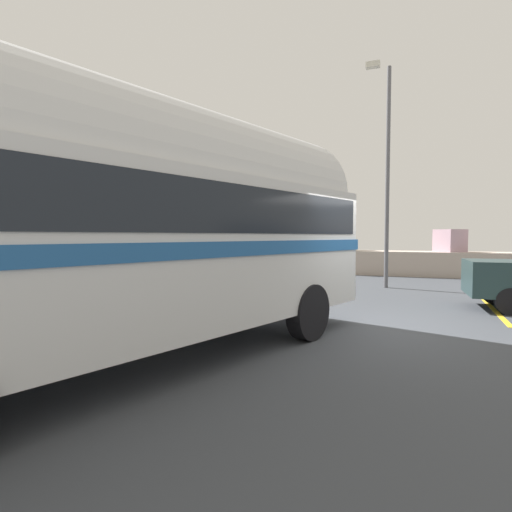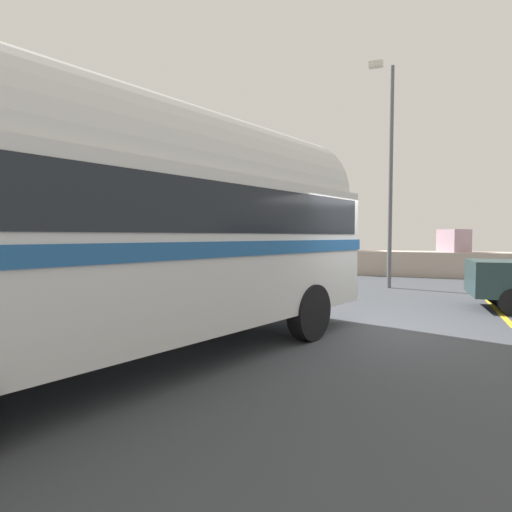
{
  "view_description": "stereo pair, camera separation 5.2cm",
  "coord_description": "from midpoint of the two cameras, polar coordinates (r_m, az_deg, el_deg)",
  "views": [
    {
      "loc": [
        1.16,
        -7.73,
        1.8
      ],
      "look_at": [
        -0.76,
        -3.0,
        1.54
      ],
      "focal_mm": 28.44,
      "sensor_mm": 36.0,
      "label": 1
    },
    {
      "loc": [
        1.21,
        -7.71,
        1.8
      ],
      "look_at": [
        -0.76,
        -3.0,
        1.54
      ],
      "focal_mm": 28.44,
      "sensor_mm": 36.0,
      "label": 2
    }
  ],
  "objects": [
    {
      "name": "ground",
      "position": [
        8.01,
        13.8,
        -10.12
      ],
      "size": [
        32.0,
        26.0,
        0.02
      ],
      "color": "#3C4046"
    },
    {
      "name": "lamp_post",
      "position": [
        14.66,
        18.29,
        11.95
      ],
      "size": [
        0.76,
        0.76,
        7.47
      ],
      "color": "#5B5B60",
      "rests_on": "ground"
    },
    {
      "name": "breakwater",
      "position": [
        19.63,
        18.05,
        -0.43
      ],
      "size": [
        31.36,
        2.04,
        2.49
      ],
      "color": "#B5A495",
      "rests_on": "ground"
    },
    {
      "name": "vintage_coach",
      "position": [
        5.78,
        -15.95,
        5.25
      ],
      "size": [
        4.86,
        8.91,
        3.7
      ],
      "rotation": [
        0.0,
        0.0,
        -0.3
      ],
      "color": "black",
      "rests_on": "ground"
    }
  ]
}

